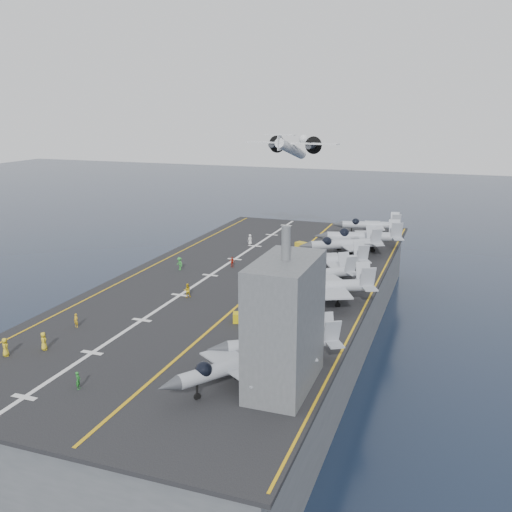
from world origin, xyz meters
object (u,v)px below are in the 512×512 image
(island_superstructure, at_px, (285,309))
(fighter_jet_0, at_px, (231,365))
(transport_plane, at_px, (291,149))
(tow_cart_a, at_px, (241,317))

(island_superstructure, distance_m, fighter_jet_0, 7.17)
(island_superstructure, xyz_separation_m, transport_plane, (-26.74, 92.32, 7.19))
(fighter_jet_0, bearing_deg, island_superstructure, 25.26)
(fighter_jet_0, height_order, transport_plane, transport_plane)
(fighter_jet_0, distance_m, tow_cart_a, 16.49)
(transport_plane, bearing_deg, fighter_jet_0, -76.69)
(island_superstructure, distance_m, tow_cart_a, 17.91)
(island_superstructure, relative_size, fighter_jet_0, 0.97)
(fighter_jet_0, bearing_deg, tow_cart_a, 108.08)
(island_superstructure, bearing_deg, tow_cart_a, 125.12)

